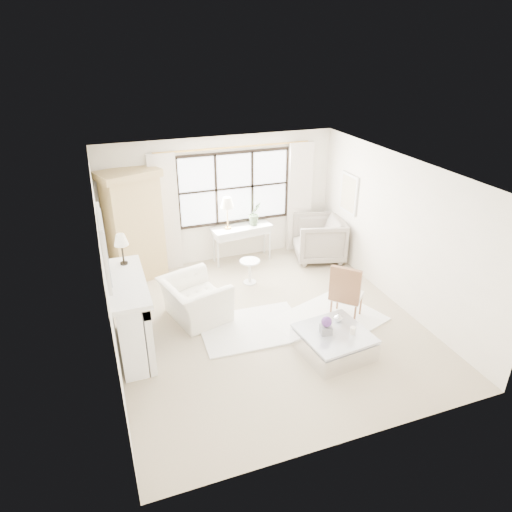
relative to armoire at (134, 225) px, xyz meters
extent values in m
plane|color=tan|center=(1.86, -2.48, -1.14)|extent=(5.50, 5.50, 0.00)
plane|color=silver|center=(1.86, -2.48, 1.56)|extent=(5.50, 5.50, 0.00)
plane|color=white|center=(1.86, 0.27, 0.21)|extent=(5.00, 0.00, 5.00)
plane|color=white|center=(1.86, -5.23, 0.21)|extent=(5.00, 0.00, 5.00)
plane|color=beige|center=(-0.64, -2.48, 0.21)|extent=(0.00, 5.50, 5.50)
plane|color=white|center=(4.36, -2.48, 0.21)|extent=(0.00, 5.50, 5.50)
cube|color=silver|center=(2.16, 0.25, 0.46)|extent=(2.40, 0.02, 1.50)
cylinder|color=gold|center=(2.16, 0.19, 1.33)|extent=(3.30, 0.04, 0.04)
cube|color=beige|center=(0.66, 0.17, 0.10)|extent=(0.55, 0.10, 2.47)
cube|color=silver|center=(3.66, 0.17, 0.10)|extent=(0.55, 0.10, 2.47)
cube|color=white|center=(-0.43, -2.48, -0.55)|extent=(0.34, 1.50, 1.18)
cube|color=#BABAC1|center=(-0.26, -2.48, -0.61)|extent=(0.03, 1.22, 0.97)
cube|color=black|center=(-0.25, -2.48, -0.82)|extent=(0.06, 0.52, 0.50)
cube|color=white|center=(-0.39, -2.48, 0.08)|extent=(0.58, 1.66, 0.08)
cube|color=silver|center=(-0.61, -2.48, 0.70)|extent=(0.05, 1.15, 0.95)
cube|color=silver|center=(-0.58, -2.48, 0.70)|extent=(0.02, 1.00, 0.80)
cube|color=white|center=(4.33, -0.78, 0.41)|extent=(0.04, 0.62, 0.82)
cube|color=beige|center=(4.31, -0.78, 0.41)|extent=(0.01, 0.52, 0.72)
cylinder|color=black|center=(-0.35, -1.92, 0.14)|extent=(0.12, 0.12, 0.03)
cylinder|color=black|center=(-0.35, -1.92, 0.30)|extent=(0.03, 0.03, 0.30)
cone|color=beige|center=(-0.35, -1.92, 0.54)|extent=(0.22, 0.22, 0.18)
cube|color=tan|center=(0.00, 0.00, -0.09)|extent=(1.14, 0.90, 2.10)
cube|color=tan|center=(0.00, 0.00, 1.03)|extent=(1.29, 1.04, 0.14)
cube|color=silver|center=(2.23, 0.00, -0.46)|extent=(1.28, 0.54, 0.14)
cube|color=silver|center=(2.23, 0.00, -0.37)|extent=(1.34, 0.59, 0.06)
cylinder|color=#B98840|center=(1.92, 0.01, -0.32)|extent=(0.14, 0.14, 0.03)
cylinder|color=#B98840|center=(1.92, 0.01, -0.08)|extent=(0.02, 0.02, 0.46)
cone|color=#F5E8C8|center=(1.92, 0.01, 0.24)|extent=(0.28, 0.28, 0.22)
imported|color=#506A46|center=(2.54, 0.01, -0.08)|extent=(0.31, 0.27, 0.52)
cylinder|color=white|center=(2.05, -1.04, -1.12)|extent=(0.26, 0.26, 0.03)
cylinder|color=white|center=(2.05, -1.04, -0.89)|extent=(0.06, 0.06, 0.44)
cylinder|color=white|center=(2.05, -1.04, -0.65)|extent=(0.40, 0.40, 0.03)
cube|color=white|center=(1.55, -2.57, -1.12)|extent=(1.77, 1.29, 0.03)
cube|color=white|center=(2.88, -2.81, -1.12)|extent=(2.11, 1.84, 0.03)
imported|color=white|center=(0.74, -1.89, -0.78)|extent=(1.22, 1.32, 0.72)
imported|color=gray|center=(3.85, -0.48, -0.66)|extent=(1.28, 1.26, 0.96)
cube|color=silver|center=(3.21, -2.82, -0.68)|extent=(0.66, 0.66, 0.07)
cube|color=#8D5D3B|center=(3.04, -2.98, -0.36)|extent=(0.37, 0.38, 0.60)
cube|color=white|center=(2.54, -3.61, -0.98)|extent=(1.10, 1.10, 0.32)
cube|color=silver|center=(2.54, -3.61, -0.78)|extent=(1.10, 1.10, 0.04)
cube|color=slate|center=(2.40, -3.58, -0.70)|extent=(0.20, 0.20, 0.13)
sphere|color=#5B317C|center=(2.40, -3.58, -0.55)|extent=(0.16, 0.16, 0.16)
cylinder|color=white|center=(2.78, -3.73, -0.70)|extent=(0.09, 0.09, 0.12)
imported|color=silver|center=(2.74, -3.35, -0.68)|extent=(0.18, 0.18, 0.15)
camera|label=1|loc=(-0.58, -8.65, 3.36)|focal=32.00mm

